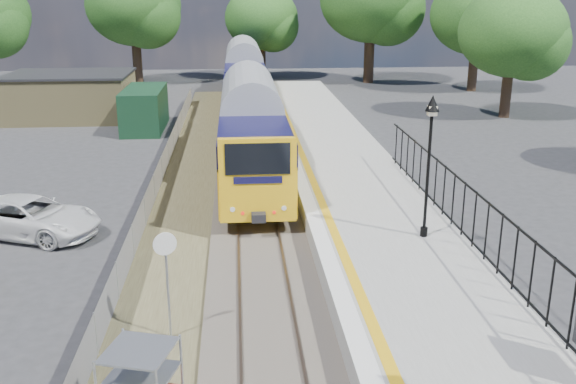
{
  "coord_description": "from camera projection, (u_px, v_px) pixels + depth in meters",
  "views": [
    {
      "loc": [
        -0.68,
        -13.03,
        8.57
      ],
      "look_at": [
        1.0,
        7.62,
        2.0
      ],
      "focal_mm": 40.0,
      "sensor_mm": 36.0,
      "label": 1
    }
  ],
  "objects": [
    {
      "name": "outbuilding",
      "position": [
        85.0,
        98.0,
        43.37
      ],
      "size": [
        10.8,
        10.1,
        3.12
      ],
      "color": "#998A56",
      "rests_on": "ground"
    },
    {
      "name": "palisade_fence",
      "position": [
        511.0,
        254.0,
        17.1
      ],
      "size": [
        0.12,
        26.0,
        2.0
      ],
      "color": "black",
      "rests_on": "platform"
    },
    {
      "name": "wire_fence",
      "position": [
        151.0,
        196.0,
        25.92
      ],
      "size": [
        0.06,
        52.0,
        1.2
      ],
      "color": "#999EA3",
      "rests_on": "ground"
    },
    {
      "name": "platform",
      "position": [
        377.0,
        228.0,
        22.82
      ],
      "size": [
        5.0,
        70.0,
        0.9
      ],
      "primitive_type": "cube",
      "color": "gray",
      "rests_on": "ground"
    },
    {
      "name": "ground",
      "position": [
        272.0,
        372.0,
        15.03
      ],
      "size": [
        120.0,
        120.0,
        0.0
      ],
      "primitive_type": "plane",
      "color": "#2D2D30",
      "rests_on": "ground"
    },
    {
      "name": "platform_edge",
      "position": [
        319.0,
        218.0,
        22.52
      ],
      "size": [
        0.9,
        70.0,
        0.01
      ],
      "color": "silver",
      "rests_on": "platform"
    },
    {
      "name": "speed_sign",
      "position": [
        166.0,
        267.0,
        15.82
      ],
      "size": [
        0.57,
        0.23,
        2.94
      ],
      "rotation": [
        0.0,
        0.0,
        0.34
      ],
      "color": "#999EA3",
      "rests_on": "ground"
    },
    {
      "name": "train",
      "position": [
        246.0,
        90.0,
        41.55
      ],
      "size": [
        2.82,
        40.83,
        3.51
      ],
      "color": "#EAB114",
      "rests_on": "ground"
    },
    {
      "name": "tree_line",
      "position": [
        259.0,
        14.0,
        53.04
      ],
      "size": [
        56.8,
        43.8,
        11.88
      ],
      "color": "#332319",
      "rests_on": "ground"
    },
    {
      "name": "track_bed",
      "position": [
        245.0,
        225.0,
        24.15
      ],
      "size": [
        5.9,
        80.0,
        0.29
      ],
      "color": "#473F38",
      "rests_on": "ground"
    },
    {
      "name": "car_white",
      "position": [
        30.0,
        217.0,
        23.14
      ],
      "size": [
        5.61,
        4.02,
        1.42
      ],
      "primitive_type": "imported",
      "rotation": [
        0.0,
        0.0,
        1.21
      ],
      "color": "white",
      "rests_on": "ground"
    },
    {
      "name": "victorian_lamp_north",
      "position": [
        431.0,
        134.0,
        19.84
      ],
      "size": [
        0.44,
        0.44,
        4.6
      ],
      "color": "black",
      "rests_on": "platform"
    }
  ]
}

